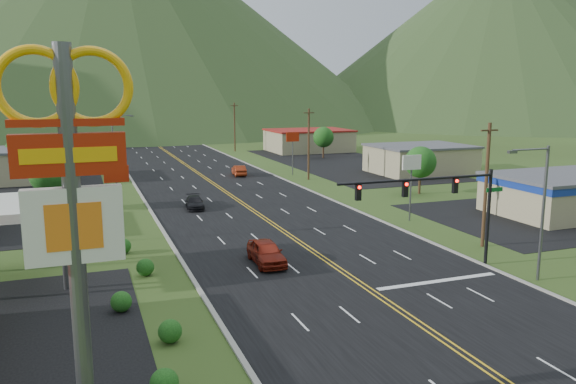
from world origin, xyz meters
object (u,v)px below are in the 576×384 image
object	(u,v)px
car_red_near	(266,253)
traffic_signal	(442,196)
streetlight_west	(115,140)
car_red_far	(239,171)
pylon_sign	(72,187)
car_dark_mid	(195,203)
streetlight_east	(540,204)

from	to	relation	value
car_red_near	traffic_signal	bearing A→B (deg)	-25.22
streetlight_west	car_red_far	distance (m)	19.24
pylon_sign	car_dark_mid	xyz separation A→B (m)	(11.45, 38.74, -8.66)
car_red_near	car_red_far	bearing A→B (deg)	79.10
pylon_sign	traffic_signal	xyz separation A→B (m)	(23.48, 12.00, -3.97)
pylon_sign	traffic_signal	size ratio (longest dim) A/B	1.07
traffic_signal	streetlight_east	xyz separation A→B (m)	(4.70, -4.00, -0.15)
streetlight_east	car_red_near	size ratio (longest dim) A/B	1.78
traffic_signal	car_dark_mid	xyz separation A→B (m)	(-12.03, 26.74, -4.69)
car_red_near	streetlight_east	bearing A→B (deg)	-29.64
pylon_sign	car_dark_mid	size ratio (longest dim) A/B	3.17
streetlight_east	car_red_far	xyz separation A→B (m)	(-5.96, 51.95, -4.43)
streetlight_east	traffic_signal	bearing A→B (deg)	139.61
pylon_sign	streetlight_east	xyz separation A→B (m)	(28.18, 8.00, -4.12)
streetlight_east	pylon_sign	bearing A→B (deg)	-164.15
streetlight_east	car_red_near	world-z (taller)	streetlight_east
pylon_sign	car_red_far	xyz separation A→B (m)	(22.22, 59.95, -8.54)
car_red_near	streetlight_west	bearing A→B (deg)	100.12
pylon_sign	car_red_near	size ratio (longest dim) A/B	2.77
pylon_sign	streetlight_west	distance (m)	68.33
pylon_sign	car_dark_mid	world-z (taller)	pylon_sign
streetlight_west	car_red_far	bearing A→B (deg)	-25.48
streetlight_west	car_dark_mid	world-z (taller)	streetlight_west
car_dark_mid	pylon_sign	bearing A→B (deg)	-99.86
pylon_sign	streetlight_east	world-z (taller)	pylon_sign
traffic_signal	car_red_near	bearing A→B (deg)	152.83
pylon_sign	streetlight_east	size ratio (longest dim) A/B	1.56
car_red_near	car_dark_mid	bearing A→B (deg)	94.95
streetlight_west	car_red_near	xyz separation A→B (m)	(7.24, -50.40, -4.32)
pylon_sign	streetlight_west	xyz separation A→B (m)	(5.32, 68.00, -4.12)
streetlight_east	streetlight_west	distance (m)	64.21
car_red_near	car_dark_mid	xyz separation A→B (m)	(-1.11, 21.14, -0.22)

